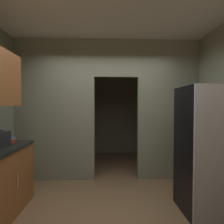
% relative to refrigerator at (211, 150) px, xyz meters
% --- Properties ---
extents(ground, '(20.00, 20.00, 0.00)m').
position_rel_refrigerator_xyz_m(ground, '(-1.44, -0.18, -0.88)').
color(ground, brown).
extents(kitchen_overhead_slab, '(4.09, 7.00, 0.06)m').
position_rel_refrigerator_xyz_m(kitchen_overhead_slab, '(-1.44, 0.27, 1.97)').
color(kitchen_overhead_slab, silver).
extents(kitchen_partition, '(3.69, 0.12, 2.82)m').
position_rel_refrigerator_xyz_m(kitchen_partition, '(-1.48, 1.32, 0.61)').
color(kitchen_partition, gray).
rests_on(kitchen_partition, ground).
extents(adjoining_room_shell, '(3.69, 2.28, 2.82)m').
position_rel_refrigerator_xyz_m(adjoining_room_shell, '(-1.44, 2.94, 0.53)').
color(adjoining_room_shell, gray).
rests_on(adjoining_room_shell, ground).
extents(refrigerator, '(0.82, 0.74, 1.76)m').
position_rel_refrigerator_xyz_m(refrigerator, '(0.00, 0.00, 0.00)').
color(refrigerator, black).
rests_on(refrigerator, ground).
extents(book_stack, '(0.15, 0.17, 0.08)m').
position_rel_refrigerator_xyz_m(book_stack, '(-2.93, 0.33, 0.09)').
color(book_stack, red).
rests_on(book_stack, lower_cabinet_run).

